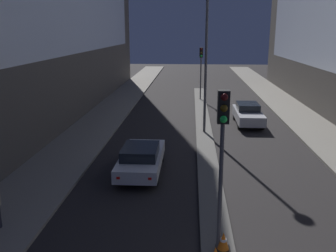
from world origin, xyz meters
TOP-DOWN VIEW (x-y plane):
  - median_strip at (0.00, 18.10)m, footprint 1.02×34.20m
  - traffic_light_near at (0.00, 3.90)m, footprint 0.32×0.42m
  - traffic_light_mid at (0.00, 28.50)m, footprint 0.32×0.42m
  - street_lamp at (0.00, 17.00)m, footprint 0.60×0.60m
  - traffic_cone_far at (0.14, 3.86)m, footprint 0.42×0.42m
  - car_left_lane at (-3.10, 10.11)m, footprint 1.83×4.65m
  - car_right_lane at (3.10, 19.67)m, footprint 1.71×4.52m

SIDE VIEW (x-z plane):
  - median_strip at x=0.00m, z-range 0.00..0.12m
  - traffic_cone_far at x=0.14m, z-range 0.11..0.66m
  - car_left_lane at x=-3.10m, z-range 0.03..1.37m
  - car_right_lane at x=3.10m, z-range 0.03..1.44m
  - traffic_light_near at x=0.00m, z-range 1.22..5.94m
  - traffic_light_mid at x=0.00m, z-range 1.22..5.94m
  - street_lamp at x=0.00m, z-range 2.17..11.76m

